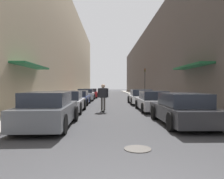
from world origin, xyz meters
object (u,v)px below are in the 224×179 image
object	(u,v)px
parked_car_left_2	(79,98)
parked_car_right_1	(153,101)
parked_car_right_0	(182,109)
parked_car_left_0	(49,110)
parked_car_left_3	(86,95)
parked_car_left_4	(90,93)
traffic_light	(145,79)
skateboarder	(103,95)
parked_car_right_2	(140,97)
manhole_cover	(138,149)
parked_car_left_1	(68,102)

from	to	relation	value
parked_car_left_2	parked_car_right_1	distance (m)	7.15
parked_car_left_2	parked_car_right_0	world-z (taller)	parked_car_right_0
parked_car_left_0	parked_car_left_3	xyz separation A→B (m)	(-0.12, 15.95, -0.04)
parked_car_left_4	parked_car_right_0	size ratio (longest dim) A/B	0.95
parked_car_left_3	traffic_light	size ratio (longest dim) A/B	1.17
parked_car_left_3	parked_car_right_0	distance (m)	16.45
skateboarder	traffic_light	xyz separation A→B (m)	(5.48, 16.47, 1.44)
parked_car_left_3	traffic_light	bearing A→B (deg)	36.87
parked_car_right_2	traffic_light	world-z (taller)	traffic_light
parked_car_left_3	parked_car_right_1	world-z (taller)	parked_car_right_1
parked_car_right_1	parked_car_right_2	size ratio (longest dim) A/B	0.98
parked_car_left_0	parked_car_right_2	size ratio (longest dim) A/B	0.99
parked_car_right_2	parked_car_left_4	bearing A→B (deg)	117.28
parked_car_right_1	skateboarder	bearing A→B (deg)	-173.00
parked_car_left_2	traffic_light	bearing A→B (deg)	56.08
skateboarder	parked_car_left_3	bearing A→B (deg)	101.32
manhole_cover	traffic_light	xyz separation A→B (m)	(4.43, 24.71, 2.50)
parked_car_left_0	skateboarder	distance (m)	5.60
parked_car_left_0	parked_car_left_4	distance (m)	21.15
traffic_light	parked_car_left_0	bearing A→B (deg)	-109.12
parked_car_left_2	parked_car_left_3	xyz separation A→B (m)	(0.06, 5.71, 0.05)
parked_car_left_4	parked_car_right_1	bearing A→B (deg)	-71.20
parked_car_left_1	parked_car_left_3	xyz separation A→B (m)	(-0.01, 11.10, -0.01)
parked_car_right_0	parked_car_right_1	bearing A→B (deg)	91.92
parked_car_left_1	parked_car_left_2	size ratio (longest dim) A/B	1.00
parked_car_left_4	parked_car_left_2	bearing A→B (deg)	-90.80
parked_car_left_3	manhole_cover	size ratio (longest dim) A/B	6.55
parked_car_left_3	parked_car_right_2	xyz separation A→B (m)	(5.39, -5.06, -0.00)
parked_car_left_3	parked_car_right_2	distance (m)	7.39
parked_car_left_4	manhole_cover	size ratio (longest dim) A/B	6.24
parked_car_left_0	parked_car_right_1	world-z (taller)	parked_car_left_0
parked_car_right_2	manhole_cover	distance (m)	14.11
parked_car_right_1	manhole_cover	size ratio (longest dim) A/B	6.39
parked_car_left_2	parked_car_right_1	size ratio (longest dim) A/B	0.91
parked_car_right_1	manhole_cover	bearing A→B (deg)	-104.17
parked_car_right_2	manhole_cover	size ratio (longest dim) A/B	6.50
traffic_light	parked_car_left_3	bearing A→B (deg)	-143.13
parked_car_left_0	parked_car_right_2	bearing A→B (deg)	64.18
parked_car_left_2	traffic_light	xyz separation A→B (m)	(7.69, 11.44, 1.93)
parked_car_left_0	parked_car_left_3	size ratio (longest dim) A/B	0.98
skateboarder	parked_car_right_0	bearing A→B (deg)	-54.28
parked_car_left_2	traffic_light	distance (m)	13.92
parked_car_left_4	parked_car_right_2	size ratio (longest dim) A/B	0.96
parked_car_left_4	parked_car_right_2	world-z (taller)	parked_car_right_2
parked_car_left_2	manhole_cover	size ratio (longest dim) A/B	5.82
parked_car_left_2	parked_car_right_0	size ratio (longest dim) A/B	0.89
parked_car_left_0	parked_car_right_0	distance (m)	5.46
parked_car_left_3	parked_car_left_2	bearing A→B (deg)	-90.61
parked_car_left_0	parked_car_left_2	world-z (taller)	parked_car_left_0
parked_car_right_2	parked_car_right_1	bearing A→B (deg)	-90.00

